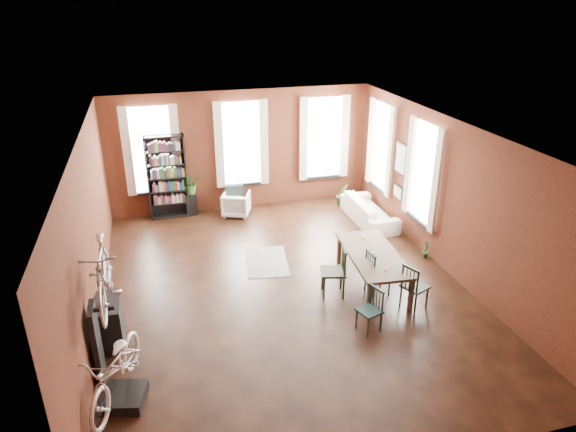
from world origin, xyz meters
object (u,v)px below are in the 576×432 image
object	(u,v)px
bicycle_floor	(112,344)
bike_trainer	(124,398)
dining_chair_c	(415,286)
white_armchair	(236,203)
dining_chair_d	(378,272)
cream_sofa	(370,207)
console_table	(110,323)
dining_chair_a	(369,311)
dining_table	(372,270)
bookshelf	(167,177)
plant_stand	(191,204)
dining_chair_b	(333,272)

from	to	relation	value
bicycle_floor	bike_trainer	bearing A→B (deg)	59.27
dining_chair_c	white_armchair	world-z (taller)	dining_chair_c
dining_chair_d	cream_sofa	world-z (taller)	dining_chair_d
dining_chair_c	bike_trainer	xyz separation A→B (m)	(-5.23, -1.12, -0.37)
white_armchair	dining_chair_c	bearing A→B (deg)	136.18
dining_chair_d	white_armchair	size ratio (longest dim) A/B	1.32
dining_chair_d	console_table	xyz separation A→B (m)	(-4.99, -0.26, -0.06)
dining_chair_a	console_table	distance (m)	4.41
dining_chair_c	console_table	world-z (taller)	dining_chair_c
dining_chair_a	dining_chair_c	xyz separation A→B (m)	(1.10, 0.43, 0.06)
dining_chair_d	white_armchair	xyz separation A→B (m)	(-2.00, 4.55, -0.11)
dining_table	dining_chair_a	xyz separation A→B (m)	(-0.67, -1.37, 0.03)
dining_table	dining_chair_d	size ratio (longest dim) A/B	2.31
bookshelf	plant_stand	xyz separation A→B (m)	(0.55, 0.00, -0.81)
console_table	bicycle_floor	world-z (taller)	bicycle_floor
dining_chair_c	dining_chair_d	size ratio (longest dim) A/B	0.99
white_armchair	bicycle_floor	bearing A→B (deg)	87.06
cream_sofa	dining_chair_d	bearing A→B (deg)	158.97
dining_chair_c	console_table	size ratio (longest dim) A/B	1.15
console_table	dining_table	bearing A→B (deg)	6.26
dining_chair_b	console_table	world-z (taller)	dining_chair_b
dining_chair_d	bike_trainer	size ratio (longest dim) A/B	1.55
dining_chair_c	dining_chair_d	world-z (taller)	dining_chair_d
bike_trainer	dining_chair_c	bearing A→B (deg)	12.10
dining_table	dining_chair_d	xyz separation A→B (m)	(-0.01, -0.29, 0.10)
bookshelf	plant_stand	size ratio (longest dim) A/B	3.73
cream_sofa	bike_trainer	size ratio (longest dim) A/B	3.50
dining_chair_b	bookshelf	distance (m)	5.57
dining_chair_c	bicycle_floor	size ratio (longest dim) A/B	0.51
dining_chair_b	bookshelf	world-z (taller)	bookshelf
bookshelf	bike_trainer	world-z (taller)	bookshelf
white_armchair	cream_sofa	world-z (taller)	cream_sofa
console_table	white_armchair	bearing A→B (deg)	58.22
dining_chair_d	cream_sofa	size ratio (longest dim) A/B	0.44
cream_sofa	console_table	distance (m)	7.15
bike_trainer	bicycle_floor	xyz separation A→B (m)	(-0.03, -0.03, 0.98)
dining_table	console_table	xyz separation A→B (m)	(-5.00, -0.55, 0.04)
cream_sofa	bicycle_floor	distance (m)	7.90
bookshelf	plant_stand	distance (m)	0.98
dining_chair_d	dining_table	bearing A→B (deg)	-5.89
bike_trainer	bookshelf	bearing A→B (deg)	80.91
white_armchair	bookshelf	bearing A→B (deg)	8.25
cream_sofa	dining_chair_a	bearing A→B (deg)	156.30
dining_chair_b	white_armchair	distance (m)	4.51
bike_trainer	dining_chair_b	bearing A→B (deg)	26.59
white_armchair	dining_chair_a	bearing A→B (deg)	124.39
bike_trainer	dining_chair_d	bearing A→B (deg)	20.32
dining_chair_b	bike_trainer	size ratio (longest dim) A/B	1.69
dining_chair_a	plant_stand	bearing A→B (deg)	-176.25
console_table	plant_stand	bearing A→B (deg)	70.60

